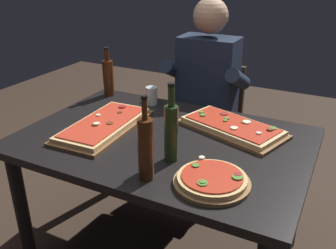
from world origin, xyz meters
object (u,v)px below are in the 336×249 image
(tumbler_near_camera, at_px, (152,96))
(oil_bottle_amber, at_px, (171,131))
(dining_table, at_px, (163,154))
(pizza_rectangular_front, at_px, (232,127))
(seated_diner, at_px, (205,91))
(diner_chair, at_px, (210,120))
(pizza_rectangular_left, at_px, (104,125))
(pizza_round_far, at_px, (212,180))
(wine_bottle_dark, at_px, (146,148))
(vinegar_bottle_green, at_px, (108,77))

(tumbler_near_camera, bearing_deg, oil_bottle_amber, -53.57)
(dining_table, bearing_deg, tumbler_near_camera, 126.45)
(pizza_rectangular_front, xyz_separation_m, seated_diner, (-0.35, 0.50, -0.02))
(dining_table, bearing_deg, oil_bottle_amber, -53.59)
(diner_chair, bearing_deg, pizza_rectangular_front, -60.64)
(dining_table, height_order, tumbler_near_camera, tumbler_near_camera)
(pizza_rectangular_front, bearing_deg, tumbler_near_camera, 165.69)
(pizza_rectangular_left, relative_size, seated_diner, 0.44)
(pizza_round_far, distance_m, diner_chair, 1.25)
(dining_table, distance_m, oil_bottle_amber, 0.32)
(pizza_round_far, xyz_separation_m, seated_diner, (-0.44, 1.02, -0.02))
(pizza_rectangular_left, xyz_separation_m, wine_bottle_dark, (0.43, -0.31, 0.12))
(dining_table, height_order, seated_diner, seated_diner)
(vinegar_bottle_green, height_order, diner_chair, vinegar_bottle_green)
(wine_bottle_dark, distance_m, oil_bottle_amber, 0.18)
(tumbler_near_camera, bearing_deg, seated_diner, 61.07)
(dining_table, relative_size, oil_bottle_amber, 3.98)
(pizza_round_far, xyz_separation_m, oil_bottle_amber, (-0.23, 0.10, 0.12))
(wine_bottle_dark, height_order, diner_chair, wine_bottle_dark)
(tumbler_near_camera, distance_m, seated_diner, 0.42)
(oil_bottle_amber, bearing_deg, diner_chair, 101.32)
(dining_table, xyz_separation_m, tumbler_near_camera, (-0.28, 0.37, 0.15))
(pizza_round_far, height_order, seated_diner, seated_diner)
(dining_table, relative_size, pizza_round_far, 4.61)
(dining_table, bearing_deg, vinegar_bottle_green, 146.81)
(pizza_rectangular_left, height_order, oil_bottle_amber, oil_bottle_amber)
(vinegar_bottle_green, bearing_deg, seated_diner, 33.32)
(pizza_round_far, xyz_separation_m, diner_chair, (-0.44, 1.14, -0.27))
(wine_bottle_dark, relative_size, oil_bottle_amber, 1.00)
(dining_table, relative_size, seated_diner, 1.05)
(oil_bottle_amber, bearing_deg, pizza_rectangular_front, 70.75)
(pizza_rectangular_left, bearing_deg, vinegar_bottle_green, 122.29)
(vinegar_bottle_green, xyz_separation_m, tumbler_near_camera, (0.32, -0.02, -0.07))
(pizza_rectangular_front, height_order, seated_diner, seated_diner)
(vinegar_bottle_green, height_order, seated_diner, seated_diner)
(tumbler_near_camera, height_order, seated_diner, seated_diner)
(oil_bottle_amber, bearing_deg, vinegar_bottle_green, 142.02)
(dining_table, distance_m, pizza_rectangular_left, 0.35)
(seated_diner, bearing_deg, pizza_round_far, -66.78)
(diner_chair, height_order, seated_diner, seated_diner)
(vinegar_bottle_green, bearing_deg, diner_chair, 41.56)
(oil_bottle_amber, relative_size, vinegar_bottle_green, 1.14)
(pizza_rectangular_left, height_order, vinegar_bottle_green, vinegar_bottle_green)
(vinegar_bottle_green, relative_size, tumbler_near_camera, 2.87)
(tumbler_near_camera, xyz_separation_m, diner_chair, (0.20, 0.48, -0.31))
(vinegar_bottle_green, distance_m, tumbler_near_camera, 0.33)
(pizza_rectangular_left, relative_size, vinegar_bottle_green, 1.91)
(pizza_rectangular_front, bearing_deg, dining_table, -139.81)
(dining_table, xyz_separation_m, pizza_rectangular_front, (0.28, 0.23, 0.12))
(pizza_round_far, bearing_deg, diner_chair, 110.99)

